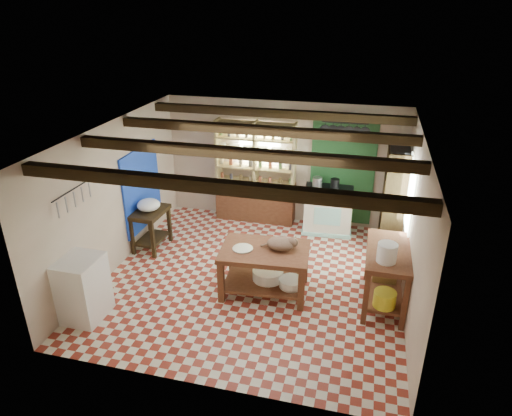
% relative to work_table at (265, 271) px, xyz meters
% --- Properties ---
extents(floor, '(5.00, 5.00, 0.02)m').
position_rel_work_table_xyz_m(floor, '(-0.27, 0.31, -0.41)').
color(floor, maroon).
rests_on(floor, ground).
extents(ceiling, '(5.00, 5.00, 0.02)m').
position_rel_work_table_xyz_m(ceiling, '(-0.27, 0.31, 2.20)').
color(ceiling, '#46464B').
rests_on(ceiling, wall_back).
extents(wall_back, '(5.00, 0.04, 2.60)m').
position_rel_work_table_xyz_m(wall_back, '(-0.27, 2.81, 0.90)').
color(wall_back, beige).
rests_on(wall_back, floor).
extents(wall_front, '(5.00, 0.04, 2.60)m').
position_rel_work_table_xyz_m(wall_front, '(-0.27, -2.19, 0.90)').
color(wall_front, beige).
rests_on(wall_front, floor).
extents(wall_left, '(0.04, 5.00, 2.60)m').
position_rel_work_table_xyz_m(wall_left, '(-2.77, 0.31, 0.90)').
color(wall_left, beige).
rests_on(wall_left, floor).
extents(wall_right, '(0.04, 5.00, 2.60)m').
position_rel_work_table_xyz_m(wall_right, '(2.23, 0.31, 0.90)').
color(wall_right, beige).
rests_on(wall_right, floor).
extents(ceiling_beams, '(5.00, 3.80, 0.15)m').
position_rel_work_table_xyz_m(ceiling_beams, '(-0.27, 0.31, 2.08)').
color(ceiling_beams, '#2F2110').
rests_on(ceiling_beams, ceiling).
extents(blue_wall_patch, '(0.04, 1.40, 1.60)m').
position_rel_work_table_xyz_m(blue_wall_patch, '(-2.74, 1.21, 0.70)').
color(blue_wall_patch, blue).
rests_on(blue_wall_patch, wall_left).
extents(green_wall_patch, '(1.30, 0.04, 2.30)m').
position_rel_work_table_xyz_m(green_wall_patch, '(0.98, 2.78, 0.85)').
color(green_wall_patch, '#1D4A23').
rests_on(green_wall_patch, wall_back).
extents(window_back, '(0.90, 0.02, 0.80)m').
position_rel_work_table_xyz_m(window_back, '(-0.77, 2.79, 1.30)').
color(window_back, white).
rests_on(window_back, wall_back).
extents(window_right, '(0.02, 1.30, 1.20)m').
position_rel_work_table_xyz_m(window_right, '(2.21, 1.31, 1.00)').
color(window_right, white).
rests_on(window_right, wall_right).
extents(utensil_rail, '(0.06, 0.90, 0.28)m').
position_rel_work_table_xyz_m(utensil_rail, '(-2.71, -0.89, 1.38)').
color(utensil_rail, black).
rests_on(utensil_rail, wall_left).
extents(pot_rack, '(0.86, 0.12, 0.36)m').
position_rel_work_table_xyz_m(pot_rack, '(0.98, 2.36, 1.78)').
color(pot_rack, black).
rests_on(pot_rack, ceiling).
extents(shelving_unit, '(1.70, 0.34, 2.20)m').
position_rel_work_table_xyz_m(shelving_unit, '(-0.82, 2.62, 0.70)').
color(shelving_unit, tan).
rests_on(shelving_unit, floor).
extents(tall_rack, '(0.40, 0.86, 2.00)m').
position_rel_work_table_xyz_m(tall_rack, '(2.01, 2.11, 0.60)').
color(tall_rack, '#2F2110').
rests_on(tall_rack, floor).
extents(work_table, '(1.47, 1.04, 0.80)m').
position_rel_work_table_xyz_m(work_table, '(0.00, 0.00, 0.00)').
color(work_table, brown).
rests_on(work_table, floor).
extents(stove, '(1.01, 0.72, 0.95)m').
position_rel_work_table_xyz_m(stove, '(0.77, 2.46, 0.08)').
color(stove, silver).
rests_on(stove, floor).
extents(prep_table, '(0.58, 0.81, 0.80)m').
position_rel_work_table_xyz_m(prep_table, '(-2.47, 0.91, 0.00)').
color(prep_table, '#2F2110').
rests_on(prep_table, floor).
extents(white_cabinet, '(0.56, 0.67, 1.00)m').
position_rel_work_table_xyz_m(white_cabinet, '(-2.49, -1.30, 0.10)').
color(white_cabinet, white).
rests_on(white_cabinet, floor).
extents(right_counter, '(0.68, 1.35, 0.96)m').
position_rel_work_table_xyz_m(right_counter, '(1.91, 0.16, 0.08)').
color(right_counter, brown).
rests_on(right_counter, floor).
extents(cat, '(0.51, 0.44, 0.20)m').
position_rel_work_table_xyz_m(cat, '(0.25, 0.07, 0.50)').
color(cat, '#8A6850').
rests_on(cat, work_table).
extents(steel_tray, '(0.35, 0.35, 0.02)m').
position_rel_work_table_xyz_m(steel_tray, '(-0.35, -0.08, 0.41)').
color(steel_tray, '#AAABB2').
rests_on(steel_tray, work_table).
extents(basin_large, '(0.55, 0.55, 0.18)m').
position_rel_work_table_xyz_m(basin_large, '(0.05, 0.05, -0.10)').
color(basin_large, white).
rests_on(basin_large, work_table).
extents(basin_small, '(0.41, 0.41, 0.14)m').
position_rel_work_table_xyz_m(basin_small, '(0.46, -0.07, -0.12)').
color(basin_small, white).
rests_on(basin_small, work_table).
extents(kettle_left, '(0.21, 0.21, 0.23)m').
position_rel_work_table_xyz_m(kettle_left, '(0.52, 2.45, 0.66)').
color(kettle_left, '#AAABB2').
rests_on(kettle_left, stove).
extents(kettle_right, '(0.18, 0.18, 0.22)m').
position_rel_work_table_xyz_m(kettle_right, '(0.87, 2.47, 0.66)').
color(kettle_right, black).
rests_on(kettle_right, stove).
extents(enamel_bowl, '(0.46, 0.46, 0.22)m').
position_rel_work_table_xyz_m(enamel_bowl, '(-2.47, 0.91, 0.51)').
color(enamel_bowl, white).
rests_on(enamel_bowl, prep_table).
extents(white_bucket, '(0.29, 0.29, 0.29)m').
position_rel_work_table_xyz_m(white_bucket, '(1.86, -0.19, 0.71)').
color(white_bucket, white).
rests_on(white_bucket, right_counter).
extents(wicker_basket, '(0.38, 0.30, 0.26)m').
position_rel_work_table_xyz_m(wicker_basket, '(1.91, 0.46, -0.01)').
color(wicker_basket, olive).
rests_on(wicker_basket, right_counter).
extents(yellow_tub, '(0.34, 0.34, 0.24)m').
position_rel_work_table_xyz_m(yellow_tub, '(1.91, -0.29, -0.02)').
color(yellow_tub, yellow).
rests_on(yellow_tub, right_counter).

